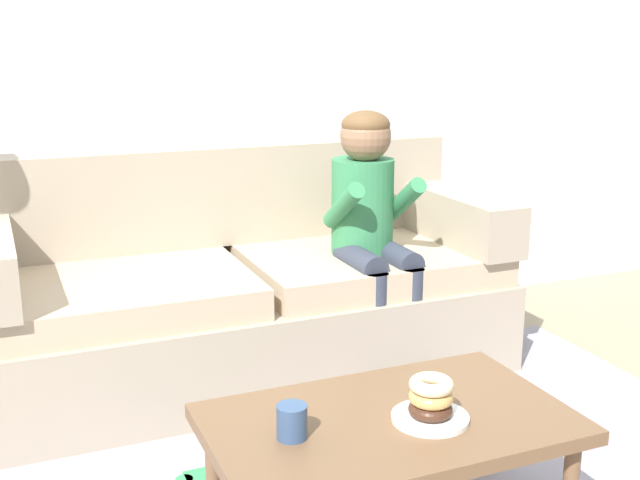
# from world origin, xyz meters

# --- Properties ---
(ground) EXTENTS (10.00, 10.00, 0.00)m
(ground) POSITION_xyz_m (0.00, 0.00, 0.00)
(ground) COLOR #9E896B
(wall_back) EXTENTS (8.00, 0.10, 2.80)m
(wall_back) POSITION_xyz_m (0.00, 1.40, 1.40)
(wall_back) COLOR silver
(wall_back) RESTS_ON ground
(couch) EXTENTS (2.15, 0.90, 0.93)m
(couch) POSITION_xyz_m (-0.13, 0.85, 0.34)
(couch) COLOR tan
(couch) RESTS_ON ground
(coffee_table) EXTENTS (0.99, 0.59, 0.39)m
(coffee_table) POSITION_xyz_m (-0.13, -0.47, 0.35)
(coffee_table) COLOR brown
(coffee_table) RESTS_ON ground
(person_child) EXTENTS (0.34, 0.58, 1.10)m
(person_child) POSITION_xyz_m (0.36, 0.64, 0.67)
(person_child) COLOR #337A4C
(person_child) RESTS_ON ground
(plate) EXTENTS (0.21, 0.21, 0.01)m
(plate) POSITION_xyz_m (-0.03, -0.53, 0.40)
(plate) COLOR white
(plate) RESTS_ON coffee_table
(donut) EXTENTS (0.17, 0.17, 0.04)m
(donut) POSITION_xyz_m (-0.03, -0.53, 0.42)
(donut) COLOR #422619
(donut) RESTS_ON plate
(donut_second) EXTENTS (0.17, 0.17, 0.04)m
(donut_second) POSITION_xyz_m (-0.03, -0.53, 0.46)
(donut_second) COLOR tan
(donut_second) RESTS_ON donut
(donut_third) EXTENTS (0.13, 0.13, 0.04)m
(donut_third) POSITION_xyz_m (-0.03, -0.53, 0.49)
(donut_third) COLOR beige
(donut_third) RESTS_ON donut_second
(mug) EXTENTS (0.08, 0.08, 0.09)m
(mug) POSITION_xyz_m (-0.41, -0.47, 0.43)
(mug) COLOR #334C72
(mug) RESTS_ON coffee_table
(toy_controller) EXTENTS (0.23, 0.09, 0.05)m
(toy_controller) POSITION_xyz_m (-0.51, 0.00, 0.03)
(toy_controller) COLOR #339E56
(toy_controller) RESTS_ON ground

